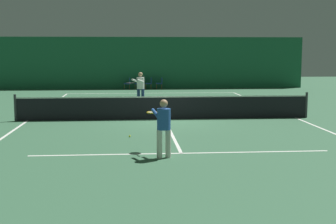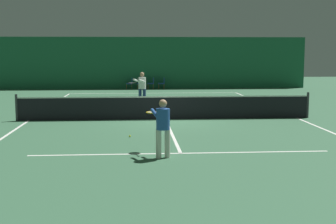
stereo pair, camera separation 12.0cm
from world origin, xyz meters
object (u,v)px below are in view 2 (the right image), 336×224
(courtside_chair_3, at_px, (162,82))
(player_far, at_px, (142,86))
(player_near, at_px, (162,124))
(courtside_chair_1, at_px, (141,83))
(tennis_net, at_px, (165,107))
(courtside_chair_2, at_px, (152,83))
(courtside_chair_0, at_px, (130,83))
(tennis_ball, at_px, (130,136))

(courtside_chair_3, bearing_deg, player_far, -9.54)
(player_near, relative_size, courtside_chair_1, 1.84)
(tennis_net, bearing_deg, courtside_chair_2, 90.00)
(tennis_net, xyz_separation_m, player_near, (-0.53, -6.88, 0.39))
(tennis_net, relative_size, courtside_chair_0, 14.29)
(tennis_net, bearing_deg, tennis_ball, -110.14)
(player_far, distance_m, courtside_chair_3, 10.02)
(courtside_chair_0, height_order, courtside_chair_3, same)
(tennis_net, xyz_separation_m, courtside_chair_1, (-0.78, 15.11, -0.03))
(courtside_chair_3, xyz_separation_m, tennis_ball, (-2.19, -18.96, -0.45))
(player_far, relative_size, courtside_chair_2, 2.01)
(player_near, height_order, courtside_chair_2, player_near)
(tennis_net, distance_m, player_near, 6.91)
(tennis_net, distance_m, courtside_chair_2, 15.11)
(courtside_chair_2, bearing_deg, tennis_net, 0.00)
(courtside_chair_1, xyz_separation_m, courtside_chair_3, (1.56, 0.00, 0.00))
(courtside_chair_0, bearing_deg, courtside_chair_1, 90.00)
(courtside_chair_2, xyz_separation_m, tennis_ball, (-1.41, -18.96, -0.45))
(player_near, height_order, courtside_chair_1, player_near)
(courtside_chair_0, bearing_deg, player_far, 3.96)
(tennis_net, xyz_separation_m, player_far, (-0.88, 5.24, 0.47))
(courtside_chair_1, xyz_separation_m, tennis_ball, (-0.63, -18.96, -0.45))
(courtside_chair_3, bearing_deg, tennis_ball, -6.59)
(courtside_chair_2, distance_m, tennis_ball, 19.01)
(player_far, height_order, tennis_ball, player_far)
(tennis_net, xyz_separation_m, courtside_chair_3, (0.78, 15.11, -0.03))
(player_far, relative_size, courtside_chair_1, 2.01)
(player_near, relative_size, courtside_chair_2, 1.84)
(courtside_chair_0, bearing_deg, courtside_chair_3, 90.00)
(player_far, bearing_deg, courtside_chair_0, -141.90)
(courtside_chair_2, height_order, courtside_chair_3, same)
(tennis_ball, bearing_deg, player_near, -73.73)
(courtside_chair_0, distance_m, courtside_chair_1, 0.78)
(tennis_net, bearing_deg, courtside_chair_1, 92.96)
(courtside_chair_3, bearing_deg, courtside_chair_0, -90.00)
(tennis_net, relative_size, player_near, 7.78)
(courtside_chair_0, height_order, courtside_chair_1, same)
(tennis_net, relative_size, courtside_chair_3, 14.29)
(player_far, bearing_deg, player_near, 35.80)
(player_far, height_order, courtside_chair_2, player_far)
(player_near, relative_size, tennis_ball, 23.37)
(courtside_chair_1, relative_size, courtside_chair_2, 1.00)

